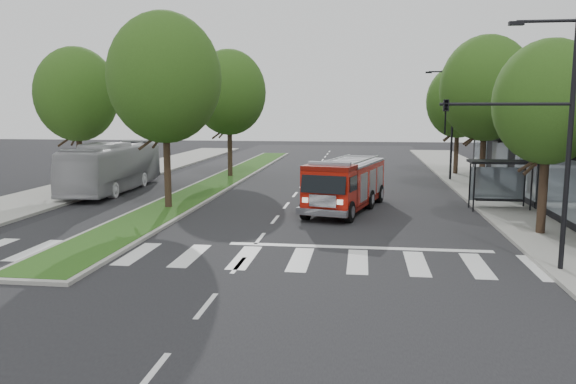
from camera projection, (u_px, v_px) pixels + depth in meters
ground at (260, 239)px, 22.92m from camera, size 140.00×140.00×0.00m
sidewalk_right at (514, 203)px, 31.09m from camera, size 5.00×80.00×0.15m
sidewalk_left at (58, 194)px, 34.61m from camera, size 5.00×80.00×0.15m
median at (224, 180)px, 41.34m from camera, size 3.00×50.00×0.15m
bus_shelter at (500, 171)px, 29.15m from camera, size 3.20×1.60×2.61m
tree_right_near at (549, 102)px, 22.58m from camera, size 4.40×4.40×8.05m
tree_right_mid at (486, 88)px, 34.20m from camera, size 5.60×5.60×9.72m
tree_right_far at (458, 101)px, 44.10m from camera, size 5.00×5.00×8.73m
tree_median_near at (164, 78)px, 28.59m from camera, size 5.80×5.80×10.16m
tree_median_far at (229, 92)px, 42.36m from camera, size 5.60×5.60×9.72m
tree_left_mid at (77, 94)px, 35.61m from camera, size 5.20×5.20×9.16m
streetlight_right_near at (541, 128)px, 17.55m from camera, size 4.08×0.22×8.00m
streetlight_right_far at (450, 120)px, 40.53m from camera, size 2.11×0.20×8.00m
fire_engine at (346, 185)px, 29.16m from camera, size 4.30×8.37×2.78m
city_bus at (113, 167)px, 36.02m from camera, size 3.26×11.43×3.15m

